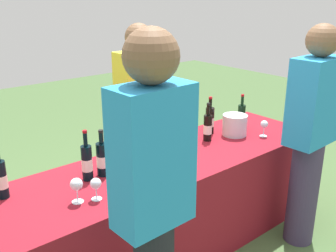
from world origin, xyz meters
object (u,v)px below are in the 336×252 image
Objects in this scene: wine_bottle_6 at (210,120)px; wine_glass_1 at (96,184)px; wine_bottle_1 at (87,162)px; ice_bucket at (235,125)px; guest_1 at (311,132)px; wine_bottle_5 at (208,127)px; wine_bottle_0 at (1,179)px; wine_bottle_4 at (148,144)px; wine_bottle_7 at (241,116)px; guest_0 at (153,201)px; wine_bottle_3 at (111,151)px; wine_glass_2 at (264,125)px; wine_glass_0 at (76,185)px; server_pouring at (140,114)px; wine_bottle_2 at (102,159)px.

wine_bottle_6 is 2.35× the size of wine_glass_1.
wine_bottle_1 reaches higher than ice_bucket.
wine_bottle_6 is 0.82m from guest_1.
wine_bottle_0 is at bearing 175.75° from wine_bottle_5.
wine_bottle_4 is at bearing 177.31° from wine_bottle_5.
wine_bottle_7 is 0.18× the size of guest_0.
wine_bottle_3 reaches higher than wine_glass_1.
wine_bottle_6 is at bearing 130.14° from wine_glass_2.
wine_glass_0 is 1.11× the size of wine_glass_1.
wine_bottle_5 is 0.27m from ice_bucket.
wine_bottle_1 is 1.09× the size of wine_bottle_4.
wine_bottle_1 is 0.20× the size of server_pouring.
wine_bottle_1 is 2.22× the size of wine_glass_0.
server_pouring is at bearing 36.97° from wine_bottle_2.
wine_bottle_4 reaches higher than ice_bucket.
guest_0 is at bearing -145.02° from wine_bottle_6.
wine_bottle_6 is (1.10, 0.11, 0.00)m from wine_bottle_2.
wine_bottle_5 reaches higher than wine_glass_0.
wine_bottle_0 is at bearing 110.85° from guest_0.
guest_1 reaches higher than wine_bottle_6.
wine_bottle_2 reaches higher than ice_bucket.
wine_bottle_1 is at bearing -175.06° from wine_bottle_6.
guest_0 reaches higher than server_pouring.
wine_glass_0 is (-0.18, -0.21, -0.01)m from wine_bottle_1.
wine_bottle_0 reaches higher than wine_bottle_4.
guest_1 is (-0.06, -0.69, 0.06)m from wine_bottle_7.
wine_bottle_0 reaches higher than ice_bucket.
wine_bottle_7 is at bearing 88.09° from wine_glass_2.
wine_bottle_0 is 1.56m from wine_bottle_5.
guest_0 reaches higher than wine_bottle_4.
wine_bottle_5 is at bearing 151.15° from wine_glass_2.
wine_bottle_1 reaches higher than wine_bottle_6.
wine_glass_0 is at bearing 179.25° from wine_glass_2.
wine_bottle_6 is at bearing 38.92° from wine_bottle_5.
wine_bottle_4 is at bearing 141.57° from guest_1.
ice_bucket is (1.33, -0.06, -0.03)m from wine_bottle_1.
wine_bottle_1 reaches higher than wine_glass_1.
wine_bottle_1 reaches higher than wine_bottle_0.
wine_bottle_3 is at bearing -4.40° from wine_bottle_0.
wine_bottle_3 is (0.11, 0.06, 0.01)m from wine_bottle_2.
wine_bottle_0 is 1.03× the size of wine_bottle_5.
wine_bottle_2 is 1.53× the size of ice_bucket.
wine_bottle_4 is 0.18× the size of guest_1.
wine_glass_0 is at bearing -174.14° from ice_bucket.
guest_0 reaches higher than wine_bottle_0.
wine_bottle_4 is 1.03m from guest_0.
guest_0 is (-0.21, -0.80, 0.13)m from wine_bottle_2.
ice_bucket is at bearing -5.50° from wine_bottle_4.
wine_bottle_3 reaches higher than wine_glass_0.
wine_bottle_4 is 0.18× the size of guest_0.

